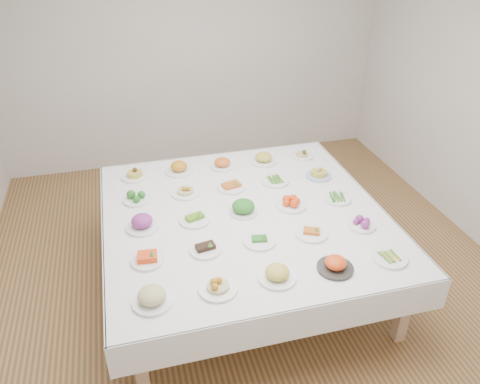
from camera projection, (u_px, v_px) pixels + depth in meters
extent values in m
plane|color=olive|center=(243.00, 266.00, 4.64)|extent=(5.00, 5.00, 0.00)
cube|color=silver|center=(192.00, 59.00, 5.99)|extent=(5.00, 0.02, 2.80)
cube|color=white|center=(244.00, 216.00, 4.12)|extent=(2.42, 2.42, 0.06)
cube|color=white|center=(215.00, 165.00, 5.17)|extent=(2.44, 0.02, 0.28)
cube|color=white|center=(292.00, 326.00, 3.17)|extent=(2.44, 0.02, 0.28)
cube|color=white|center=(367.00, 207.00, 4.44)|extent=(0.02, 2.44, 0.28)
cube|color=white|center=(105.00, 248.00, 3.91)|extent=(0.02, 2.44, 0.28)
cube|color=tan|center=(140.00, 363.00, 3.23)|extent=(0.09, 0.09, 0.69)
cube|color=tan|center=(404.00, 307.00, 3.69)|extent=(0.09, 0.09, 0.69)
cube|color=tan|center=(125.00, 207.00, 4.93)|extent=(0.09, 0.09, 0.69)
cube|color=tan|center=(306.00, 182.00, 5.39)|extent=(0.09, 0.09, 0.69)
cylinder|color=white|center=(153.00, 302.00, 3.16)|extent=(0.27, 0.27, 0.02)
cylinder|color=white|center=(218.00, 289.00, 3.26)|extent=(0.27, 0.27, 0.02)
cylinder|color=white|center=(277.00, 278.00, 3.36)|extent=(0.27, 0.27, 0.02)
cylinder|color=#2D2A28|center=(335.00, 268.00, 3.45)|extent=(0.27, 0.27, 0.02)
cylinder|color=white|center=(389.00, 258.00, 3.55)|extent=(0.26, 0.26, 0.02)
cylinder|color=white|center=(148.00, 261.00, 3.53)|extent=(0.25, 0.25, 0.02)
cylinder|color=white|center=(206.00, 250.00, 3.64)|extent=(0.25, 0.25, 0.02)
cylinder|color=white|center=(259.00, 241.00, 3.74)|extent=(0.26, 0.26, 0.02)
cylinder|color=white|center=(311.00, 234.00, 3.82)|extent=(0.26, 0.26, 0.02)
cylinder|color=white|center=(361.00, 226.00, 3.92)|extent=(0.23, 0.23, 0.02)
cylinder|color=white|center=(143.00, 227.00, 3.90)|extent=(0.27, 0.27, 0.02)
cylinder|color=white|center=(195.00, 220.00, 4.00)|extent=(0.27, 0.27, 0.02)
cylinder|color=white|center=(243.00, 212.00, 4.10)|extent=(0.24, 0.24, 0.02)
cylinder|color=white|center=(291.00, 205.00, 4.19)|extent=(0.27, 0.27, 0.02)
cylinder|color=white|center=(337.00, 199.00, 4.29)|extent=(0.25, 0.25, 0.02)
cylinder|color=white|center=(137.00, 200.00, 4.27)|extent=(0.24, 0.24, 0.02)
cylinder|color=white|center=(186.00, 194.00, 4.37)|extent=(0.26, 0.26, 0.02)
cylinder|color=white|center=(231.00, 188.00, 4.46)|extent=(0.26, 0.26, 0.02)
cylinder|color=white|center=(275.00, 181.00, 4.56)|extent=(0.27, 0.27, 0.02)
cylinder|color=#4C66B2|center=(319.00, 176.00, 4.66)|extent=(0.25, 0.25, 0.02)
cylinder|color=white|center=(135.00, 177.00, 4.64)|extent=(0.25, 0.25, 0.02)
cylinder|color=white|center=(179.00, 171.00, 4.74)|extent=(0.27, 0.27, 0.02)
cylinder|color=white|center=(222.00, 166.00, 4.83)|extent=(0.24, 0.24, 0.02)
cylinder|color=white|center=(263.00, 162.00, 4.93)|extent=(0.27, 0.27, 0.02)
cylinder|color=white|center=(302.00, 156.00, 5.03)|extent=(0.24, 0.24, 0.02)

